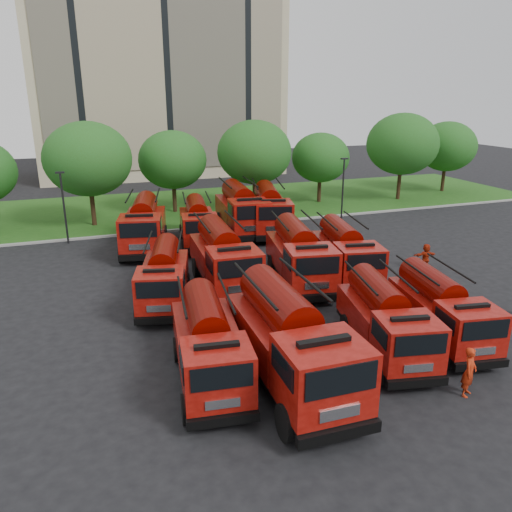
{
  "coord_description": "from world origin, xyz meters",
  "views": [
    {
      "loc": [
        -8.85,
        -19.44,
        10.29
      ],
      "look_at": [
        -0.19,
        4.79,
        1.8
      ],
      "focal_mm": 35.0,
      "sensor_mm": 36.0,
      "label": 1
    }
  ],
  "objects_px": {
    "fire_truck_2": "(385,320)",
    "fire_truck_9": "(198,223)",
    "fire_truck_0": "(209,344)",
    "firefighter_3": "(469,363)",
    "fire_truck_4": "(164,276)",
    "fire_truck_10": "(241,209)",
    "fire_truck_3": "(441,309)",
    "firefighter_4": "(248,359)",
    "fire_truck_5": "(223,257)",
    "firefighter_5": "(424,268)",
    "fire_truck_1": "(290,341)",
    "fire_truck_6": "(299,255)",
    "fire_truck_8": "(144,225)",
    "fire_truck_11": "(269,210)",
    "firefighter_1": "(422,381)",
    "fire_truck_7": "(345,252)",
    "firefighter_0": "(466,395)"
  },
  "relations": [
    {
      "from": "fire_truck_2",
      "to": "fire_truck_9",
      "type": "height_order",
      "value": "fire_truck_9"
    },
    {
      "from": "fire_truck_0",
      "to": "firefighter_3",
      "type": "xyz_separation_m",
      "value": [
        10.05,
        -2.31,
        -1.51
      ]
    },
    {
      "from": "fire_truck_4",
      "to": "fire_truck_10",
      "type": "relative_size",
      "value": 0.83
    },
    {
      "from": "fire_truck_3",
      "to": "firefighter_4",
      "type": "height_order",
      "value": "fire_truck_3"
    },
    {
      "from": "fire_truck_10",
      "to": "firefighter_4",
      "type": "bearing_deg",
      "value": -101.97
    },
    {
      "from": "fire_truck_5",
      "to": "firefighter_3",
      "type": "height_order",
      "value": "fire_truck_5"
    },
    {
      "from": "firefighter_4",
      "to": "firefighter_5",
      "type": "relative_size",
      "value": 1.07
    },
    {
      "from": "fire_truck_1",
      "to": "fire_truck_4",
      "type": "bearing_deg",
      "value": 109.63
    },
    {
      "from": "fire_truck_0",
      "to": "fire_truck_4",
      "type": "xyz_separation_m",
      "value": [
        -0.33,
        7.72,
        -0.04
      ]
    },
    {
      "from": "fire_truck_3",
      "to": "fire_truck_6",
      "type": "xyz_separation_m",
      "value": [
        -2.93,
        8.17,
        0.23
      ]
    },
    {
      "from": "firefighter_3",
      "to": "fire_truck_8",
      "type": "bearing_deg",
      "value": -74.49
    },
    {
      "from": "fire_truck_0",
      "to": "firefighter_5",
      "type": "height_order",
      "value": "fire_truck_0"
    },
    {
      "from": "fire_truck_8",
      "to": "firefighter_5",
      "type": "height_order",
      "value": "fire_truck_8"
    },
    {
      "from": "fire_truck_8",
      "to": "fire_truck_9",
      "type": "distance_m",
      "value": 3.74
    },
    {
      "from": "fire_truck_9",
      "to": "firefighter_5",
      "type": "relative_size",
      "value": 4.48
    },
    {
      "from": "fire_truck_8",
      "to": "fire_truck_5",
      "type": "bearing_deg",
      "value": -57.36
    },
    {
      "from": "fire_truck_8",
      "to": "fire_truck_11",
      "type": "relative_size",
      "value": 0.98
    },
    {
      "from": "firefighter_5",
      "to": "fire_truck_1",
      "type": "bearing_deg",
      "value": 40.99
    },
    {
      "from": "fire_truck_5",
      "to": "fire_truck_6",
      "type": "xyz_separation_m",
      "value": [
        4.11,
        -0.96,
        -0.03
      ]
    },
    {
      "from": "fire_truck_9",
      "to": "firefighter_5",
      "type": "height_order",
      "value": "fire_truck_9"
    },
    {
      "from": "fire_truck_5",
      "to": "firefighter_1",
      "type": "height_order",
      "value": "fire_truck_5"
    },
    {
      "from": "fire_truck_0",
      "to": "fire_truck_5",
      "type": "height_order",
      "value": "fire_truck_5"
    },
    {
      "from": "fire_truck_3",
      "to": "fire_truck_11",
      "type": "relative_size",
      "value": 0.81
    },
    {
      "from": "fire_truck_3",
      "to": "fire_truck_11",
      "type": "height_order",
      "value": "fire_truck_11"
    },
    {
      "from": "firefighter_5",
      "to": "fire_truck_4",
      "type": "bearing_deg",
      "value": 5.89
    },
    {
      "from": "fire_truck_1",
      "to": "fire_truck_10",
      "type": "bearing_deg",
      "value": 77.78
    },
    {
      "from": "fire_truck_3",
      "to": "fire_truck_7",
      "type": "height_order",
      "value": "fire_truck_7"
    },
    {
      "from": "fire_truck_4",
      "to": "fire_truck_5",
      "type": "xyz_separation_m",
      "value": [
        3.47,
        1.22,
        0.23
      ]
    },
    {
      "from": "fire_truck_4",
      "to": "fire_truck_7",
      "type": "xyz_separation_m",
      "value": [
        10.37,
        0.09,
        0.1
      ]
    },
    {
      "from": "firefighter_3",
      "to": "fire_truck_11",
      "type": "bearing_deg",
      "value": -100.07
    },
    {
      "from": "fire_truck_7",
      "to": "firefighter_0",
      "type": "xyz_separation_m",
      "value": [
        -1.68,
        -11.84,
        -1.57
      ]
    },
    {
      "from": "fire_truck_10",
      "to": "firefighter_1",
      "type": "height_order",
      "value": "fire_truck_10"
    },
    {
      "from": "fire_truck_0",
      "to": "firefighter_0",
      "type": "relative_size",
      "value": 3.68
    },
    {
      "from": "fire_truck_5",
      "to": "fire_truck_9",
      "type": "bearing_deg",
      "value": 89.12
    },
    {
      "from": "fire_truck_9",
      "to": "firefighter_5",
      "type": "distance_m",
      "value": 15.37
    },
    {
      "from": "fire_truck_0",
      "to": "fire_truck_6",
      "type": "bearing_deg",
      "value": 54.85
    },
    {
      "from": "fire_truck_10",
      "to": "fire_truck_7",
      "type": "bearing_deg",
      "value": -72.2
    },
    {
      "from": "firefighter_5",
      "to": "firefighter_0",
      "type": "bearing_deg",
      "value": 64.72
    },
    {
      "from": "fire_truck_3",
      "to": "fire_truck_8",
      "type": "bearing_deg",
      "value": 129.9
    },
    {
      "from": "fire_truck_11",
      "to": "firefighter_5",
      "type": "distance_m",
      "value": 12.56
    },
    {
      "from": "fire_truck_3",
      "to": "firefighter_0",
      "type": "distance_m",
      "value": 4.49
    },
    {
      "from": "fire_truck_5",
      "to": "fire_truck_9",
      "type": "xyz_separation_m",
      "value": [
        0.57,
        8.41,
        -0.15
      ]
    },
    {
      "from": "fire_truck_7",
      "to": "fire_truck_3",
      "type": "bearing_deg",
      "value": -77.57
    },
    {
      "from": "fire_truck_8",
      "to": "fire_truck_10",
      "type": "height_order",
      "value": "fire_truck_10"
    },
    {
      "from": "firefighter_0",
      "to": "fire_truck_4",
      "type": "bearing_deg",
      "value": 92.13
    },
    {
      "from": "fire_truck_2",
      "to": "fire_truck_7",
      "type": "bearing_deg",
      "value": 83.11
    },
    {
      "from": "fire_truck_5",
      "to": "firefighter_1",
      "type": "relative_size",
      "value": 4.65
    },
    {
      "from": "fire_truck_0",
      "to": "fire_truck_5",
      "type": "relative_size",
      "value": 0.9
    },
    {
      "from": "fire_truck_7",
      "to": "firefighter_3",
      "type": "distance_m",
      "value": 10.24
    },
    {
      "from": "fire_truck_3",
      "to": "fire_truck_10",
      "type": "height_order",
      "value": "fire_truck_10"
    }
  ]
}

